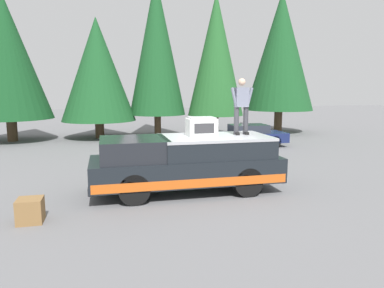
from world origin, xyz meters
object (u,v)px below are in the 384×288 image
parked_car_navy (247,136)px  wooden_crate (30,210)px  compressor_unit (201,127)px  person_on_truck_bed (241,105)px  pickup_truck (186,163)px

parked_car_navy → wooden_crate: (-8.96, 8.95, -0.30)m
compressor_unit → parked_car_navy: 8.67m
person_on_truck_bed → parked_car_navy: person_on_truck_bed is taller
person_on_truck_bed → parked_car_navy: size_ratio=0.41×
compressor_unit → person_on_truck_bed: person_on_truck_bed is taller
pickup_truck → wooden_crate: pickup_truck is taller
parked_car_navy → compressor_unit: bearing=148.7°
person_on_truck_bed → parked_car_navy: bearing=-23.7°
compressor_unit → wooden_crate: size_ratio=1.50×
pickup_truck → wooden_crate: size_ratio=9.89×
pickup_truck → person_on_truck_bed: (0.12, -1.74, 1.68)m
person_on_truck_bed → pickup_truck: bearing=94.1°
compressor_unit → wooden_crate: (-1.65, 4.50, -1.65)m
pickup_truck → person_on_truck_bed: person_on_truck_bed is taller
compressor_unit → wooden_crate: bearing=110.1°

